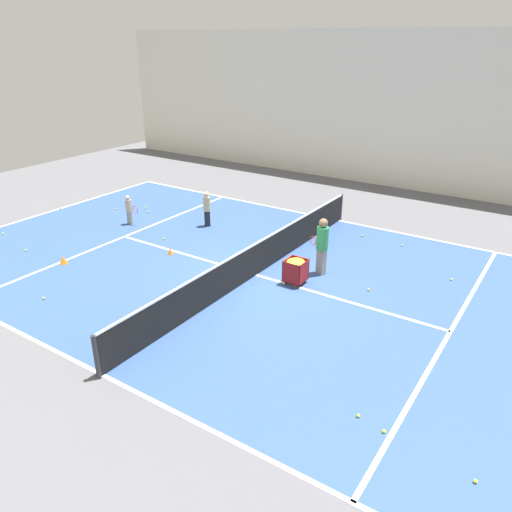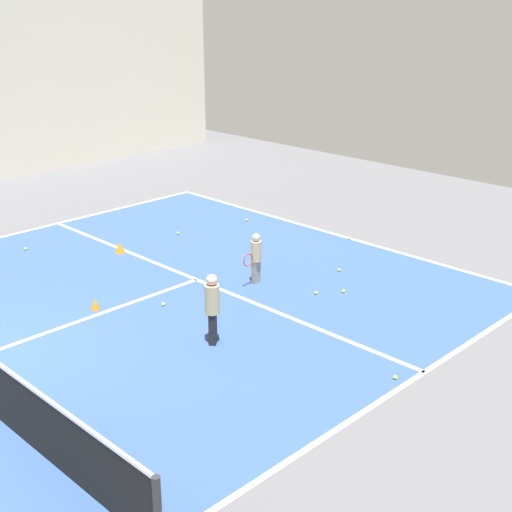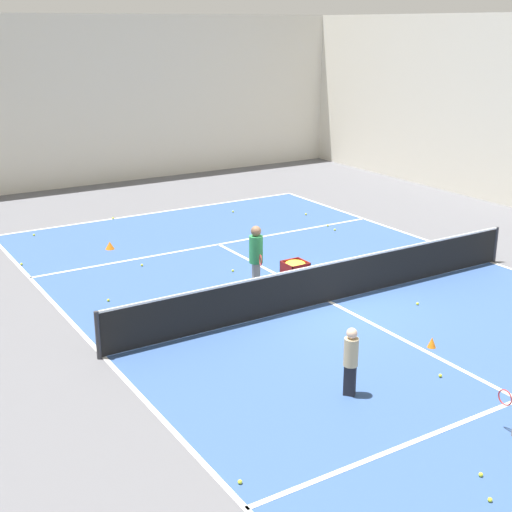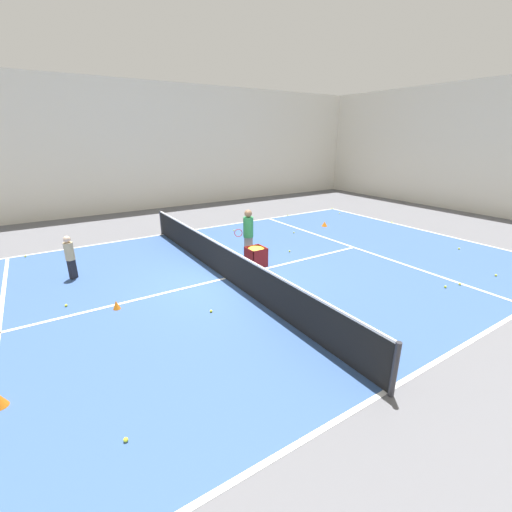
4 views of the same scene
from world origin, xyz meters
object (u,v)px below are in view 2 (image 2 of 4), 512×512
(player_near_baseline, at_px, (256,255))
(child_midcourt, at_px, (212,304))
(training_cone_1, at_px, (120,248))
(training_cone_0, at_px, (95,304))

(player_near_baseline, bearing_deg, child_midcourt, 29.10)
(player_near_baseline, xyz_separation_m, training_cone_1, (3.72, 0.95, -0.52))
(player_near_baseline, height_order, child_midcourt, child_midcourt)
(player_near_baseline, distance_m, child_midcourt, 2.97)
(training_cone_0, xyz_separation_m, training_cone_1, (2.42, -2.30, 0.01))
(training_cone_0, height_order, training_cone_1, training_cone_1)
(training_cone_1, bearing_deg, player_near_baseline, -165.62)
(player_near_baseline, xyz_separation_m, training_cone_0, (1.30, 3.25, -0.53))
(training_cone_1, bearing_deg, child_midcourt, 162.61)
(child_midcourt, height_order, training_cone_1, child_midcourt)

